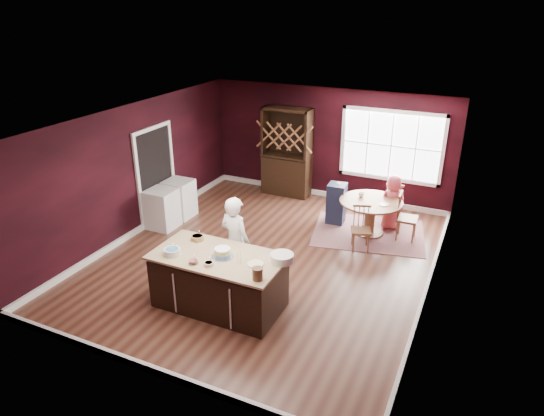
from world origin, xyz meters
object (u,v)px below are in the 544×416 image
(kitchen_island, at_px, (219,282))
(washer, at_px, (162,209))
(layer_cake, at_px, (223,253))
(hutch, at_px, (287,152))
(dryer, at_px, (179,199))
(chair_south, at_px, (361,229))
(toddler, at_px, (342,187))
(dining_table, at_px, (370,210))
(chair_north, at_px, (394,201))
(baker, at_px, (235,242))
(chair_east, at_px, (407,217))
(high_chair, at_px, (336,203))
(seated_woman, at_px, (392,202))

(kitchen_island, relative_size, washer, 2.42)
(washer, bearing_deg, layer_cake, -36.67)
(hutch, xyz_separation_m, dryer, (-1.66, -2.30, -0.67))
(kitchen_island, height_order, layer_cake, layer_cake)
(chair_south, distance_m, toddler, 1.40)
(kitchen_island, height_order, dining_table, kitchen_island)
(layer_cake, xyz_separation_m, chair_south, (1.46, 2.82, -0.54))
(chair_north, relative_size, hutch, 0.43)
(chair_south, relative_size, dryer, 1.05)
(toddler, xyz_separation_m, washer, (-3.40, -1.93, -0.38))
(chair_south, distance_m, hutch, 3.35)
(baker, bearing_deg, hutch, -66.64)
(chair_east, relative_size, high_chair, 1.07)
(dryer, bearing_deg, chair_north, 21.82)
(chair_north, relative_size, dryer, 1.10)
(hutch, relative_size, washer, 2.56)
(toddler, height_order, washer, toddler)
(kitchen_island, distance_m, dryer, 3.73)
(kitchen_island, xyz_separation_m, baker, (-0.08, 0.70, 0.38))
(washer, bearing_deg, high_chair, 28.59)
(chair_east, height_order, chair_north, chair_east)
(chair_south, distance_m, chair_north, 1.64)
(kitchen_island, xyz_separation_m, chair_east, (2.28, 3.66, 0.07))
(dining_table, distance_m, hutch, 2.89)
(dining_table, relative_size, dryer, 1.52)
(layer_cake, distance_m, washer, 3.41)
(chair_south, height_order, hutch, hutch)
(chair_east, xyz_separation_m, chair_south, (-0.74, -0.83, -0.05))
(baker, height_order, dryer, baker)
(dining_table, bearing_deg, toddler, 154.98)
(dining_table, bearing_deg, chair_south, -88.56)
(kitchen_island, distance_m, toddler, 4.04)
(hutch, bearing_deg, dining_table, -28.62)
(washer, bearing_deg, chair_east, 18.56)
(hutch, distance_m, dryer, 2.91)
(seated_woman, distance_m, washer, 4.94)
(hutch, bearing_deg, washer, -119.40)
(chair_east, xyz_separation_m, dryer, (-4.90, -1.01, -0.08))
(chair_south, xyz_separation_m, washer, (-4.16, -0.81, -0.02))
(kitchen_island, xyz_separation_m, chair_south, (1.55, 2.83, 0.01))
(kitchen_island, bearing_deg, chair_north, 67.42)
(chair_east, distance_m, chair_south, 1.11)
(baker, relative_size, high_chair, 1.73)
(seated_woman, height_order, high_chair, seated_woman)
(chair_south, height_order, chair_north, chair_north)
(kitchen_island, bearing_deg, chair_south, 61.32)
(dryer, bearing_deg, baker, -37.62)
(dining_table, height_order, chair_south, chair_south)
(hutch, bearing_deg, high_chair, -33.86)
(hutch, xyz_separation_m, washer, (-1.66, -2.94, -0.67))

